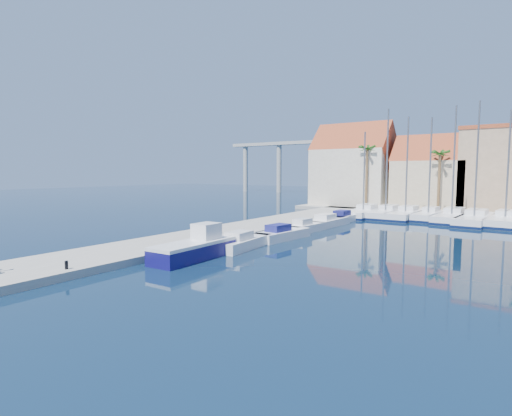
{
  "coord_description": "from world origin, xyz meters",
  "views": [
    {
      "loc": [
        14.63,
        -16.26,
        5.95
      ],
      "look_at": [
        -3.97,
        10.33,
        3.0
      ],
      "focal_mm": 28.0,
      "sensor_mm": 36.0,
      "label": 1
    }
  ],
  "objects": [
    {
      "name": "motorboat_west_0",
      "position": [
        -3.79,
        8.28,
        0.51
      ],
      "size": [
        2.51,
        6.24,
        1.4
      ],
      "rotation": [
        0.0,
        0.0,
        0.09
      ],
      "color": "white",
      "rests_on": "ground"
    },
    {
      "name": "sailboat_2",
      "position": [
        1.43,
        36.11,
        0.58
      ],
      "size": [
        2.88,
        10.29,
        12.73
      ],
      "rotation": [
        0.0,
        0.0,
        -0.02
      ],
      "color": "white",
      "rests_on": "ground"
    },
    {
      "name": "sailboat_1",
      "position": [
        -1.02,
        35.97,
        0.61
      ],
      "size": [
        2.75,
        9.86,
        13.9
      ],
      "rotation": [
        0.0,
        0.0,
        -0.02
      ],
      "color": "white",
      "rests_on": "ground"
    },
    {
      "name": "sailboat_0",
      "position": [
        -3.81,
        35.44,
        0.56
      ],
      "size": [
        3.2,
        10.89,
        11.11
      ],
      "rotation": [
        0.0,
        0.0,
        0.03
      ],
      "color": "white",
      "rests_on": "ground"
    },
    {
      "name": "building_1",
      "position": [
        2.0,
        47.0,
        5.3
      ],
      "size": [
        10.3,
        8.0,
        11.0
      ],
      "color": "tan",
      "rests_on": "shore_north"
    },
    {
      "name": "motorboat_west_3",
      "position": [
        -3.79,
        23.84,
        0.51
      ],
      "size": [
        2.38,
        6.78,
        1.4
      ],
      "rotation": [
        0.0,
        0.0,
        -0.04
      ],
      "color": "white",
      "rests_on": "ground"
    },
    {
      "name": "sailboat_3",
      "position": [
        4.13,
        36.17,
        0.62
      ],
      "size": [
        2.76,
        8.51,
        12.46
      ],
      "rotation": [
        0.0,
        0.0,
        -0.06
      ],
      "color": "white",
      "rests_on": "ground"
    },
    {
      "name": "quay_west",
      "position": [
        -9.0,
        13.5,
        0.25
      ],
      "size": [
        6.0,
        77.0,
        0.5
      ],
      "primitive_type": "cube",
      "color": "gray",
      "rests_on": "ground"
    },
    {
      "name": "motorboat_west_1",
      "position": [
        -3.44,
        13.52,
        0.51
      ],
      "size": [
        2.54,
        6.22,
        1.4
      ],
      "rotation": [
        0.0,
        0.0,
        -0.1
      ],
      "color": "white",
      "rests_on": "ground"
    },
    {
      "name": "sailboat_5",
      "position": [
        9.21,
        35.41,
        0.58
      ],
      "size": [
        3.5,
        11.37,
        13.8
      ],
      "rotation": [
        0.0,
        0.0,
        -0.05
      ],
      "color": "white",
      "rests_on": "ground"
    },
    {
      "name": "sailboat_4",
      "position": [
        6.73,
        36.28,
        0.59
      ],
      "size": [
        3.25,
        10.65,
        13.63
      ],
      "rotation": [
        0.0,
        0.0,
        -0.04
      ],
      "color": "white",
      "rests_on": "ground"
    },
    {
      "name": "viaduct",
      "position": [
        -39.07,
        82.0,
        10.25
      ],
      "size": [
        48.0,
        2.2,
        14.45
      ],
      "color": "#9E9E99",
      "rests_on": "ground"
    },
    {
      "name": "motorboat_west_2",
      "position": [
        -3.77,
        18.48,
        0.51
      ],
      "size": [
        2.04,
        5.3,
        1.4
      ],
      "rotation": [
        0.0,
        0.0,
        -0.07
      ],
      "color": "white",
      "rests_on": "ground"
    },
    {
      "name": "sailboat_6",
      "position": [
        12.17,
        36.26,
        0.57
      ],
      "size": [
        3.83,
        11.3,
        12.65
      ],
      "rotation": [
        0.0,
        0.0,
        -0.08
      ],
      "color": "white",
      "rests_on": "ground"
    },
    {
      "name": "shore_north",
      "position": [
        10.0,
        48.0,
        0.25
      ],
      "size": [
        54.0,
        16.0,
        0.5
      ],
      "primitive_type": "cube",
      "color": "gray",
      "rests_on": "ground"
    },
    {
      "name": "ground",
      "position": [
        0.0,
        0.0,
        0.0
      ],
      "size": [
        260.0,
        260.0,
        0.0
      ],
      "primitive_type": "plane",
      "color": "#081A32",
      "rests_on": "ground"
    },
    {
      "name": "building_0",
      "position": [
        -10.0,
        47.0,
        6.52
      ],
      "size": [
        12.3,
        9.0,
        13.5
      ],
      "color": "beige",
      "rests_on": "shore_north"
    },
    {
      "name": "fishing_boat",
      "position": [
        -4.22,
        3.48,
        0.77
      ],
      "size": [
        2.39,
        6.71,
        2.33
      ],
      "rotation": [
        0.0,
        0.0,
        0.03
      ],
      "color": "#110E56",
      "rests_on": "ground"
    },
    {
      "name": "motorboat_west_4",
      "position": [
        -3.95,
        28.65,
        0.51
      ],
      "size": [
        2.12,
        6.14,
        1.4
      ],
      "rotation": [
        0.0,
        0.0,
        -0.03
      ],
      "color": "white",
      "rests_on": "ground"
    },
    {
      "name": "bollard",
      "position": [
        -6.69,
        -4.35,
        0.74
      ],
      "size": [
        0.19,
        0.19,
        0.48
      ],
      "primitive_type": "cylinder",
      "color": "black",
      "rests_on": "quay_west"
    },
    {
      "name": "palm_0",
      "position": [
        -6.0,
        42.0,
        9.08
      ],
      "size": [
        2.6,
        2.6,
        10.15
      ],
      "color": "brown",
      "rests_on": "shore_north"
    },
    {
      "name": "palm_1",
      "position": [
        4.0,
        42.0,
        8.14
      ],
      "size": [
        2.6,
        2.6,
        9.15
      ],
      "color": "brown",
      "rests_on": "shore_north"
    }
  ]
}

